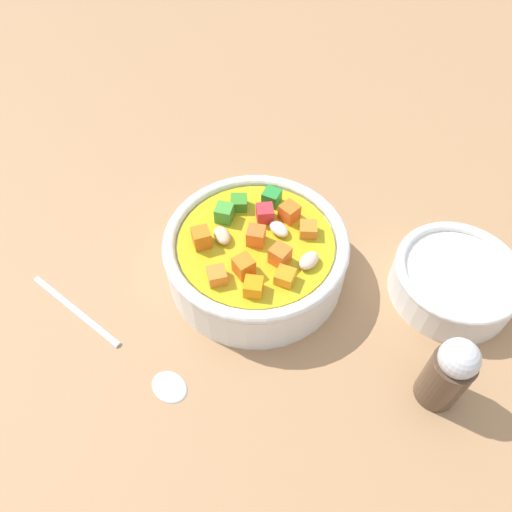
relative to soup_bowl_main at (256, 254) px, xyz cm
name	(u,v)px	position (x,y,z in cm)	size (l,w,h in cm)	color
ground_plane	(256,278)	(0.00, 0.00, -4.00)	(140.00, 140.00, 2.00)	#9E754F
soup_bowl_main	(256,254)	(0.00, 0.00, 0.00)	(17.41, 17.41, 6.73)	white
spoon	(125,350)	(8.60, 11.77, -2.64)	(19.29, 8.70, 0.76)	silver
side_bowl_small	(455,280)	(-18.61, -3.21, -0.91)	(11.74, 11.74, 4.04)	white
pepper_shaker	(449,373)	(-18.11, 7.63, 1.02)	(3.47, 3.47, 8.14)	#4C3828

